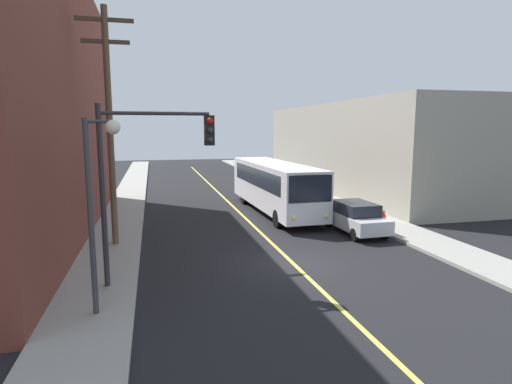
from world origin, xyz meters
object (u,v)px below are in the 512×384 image
parked_car_green (280,184)px  utility_pole_near (109,117)px  traffic_signal_left_corner (150,161)px  fire_hydrant (382,216)px  parked_car_silver (355,217)px  city_bus (274,185)px  parked_car_red (301,194)px  street_lamp_left (98,188)px

parked_car_green → utility_pole_near: (-12.00, -13.40, 5.01)m
traffic_signal_left_corner → fire_hydrant: traffic_signal_left_corner is taller
parked_car_green → fire_hydrant: bearing=-81.2°
utility_pole_near → fire_hydrant: (13.97, 0.67, -5.27)m
parked_car_green → traffic_signal_left_corner: (-10.30, -18.84, 3.46)m
parked_car_silver → parked_car_green: bearing=89.4°
city_bus → utility_pole_near: (-9.32, -6.08, 4.04)m
parked_car_red → fire_hydrant: bearing=-72.2°
street_lamp_left → fire_hydrant: 16.29m
parked_car_green → city_bus: bearing=-110.1°
city_bus → parked_car_silver: bearing=-68.1°
parked_car_silver → street_lamp_left: 14.01m
parked_car_green → parked_car_red: bearing=-92.8°
parked_car_silver → fire_hydrant: (2.11, 0.90, -0.26)m
parked_car_silver → parked_car_red: size_ratio=1.01×
fire_hydrant → utility_pole_near: bearing=-177.2°
parked_car_silver → parked_car_red: 7.88m
utility_pole_near → parked_car_green: bearing=48.2°
traffic_signal_left_corner → street_lamp_left: 2.63m
utility_pole_near → traffic_signal_left_corner: bearing=-72.6°
city_bus → utility_pole_near: bearing=-146.9°
fire_hydrant → parked_car_red: bearing=107.8°
city_bus → street_lamp_left: 16.49m
street_lamp_left → city_bus: bearing=56.5°
parked_car_silver → utility_pole_near: (-11.86, 0.23, 5.01)m
parked_car_silver → fire_hydrant: size_ratio=5.28×
traffic_signal_left_corner → street_lamp_left: bearing=-123.5°
parked_car_silver → traffic_signal_left_corner: traffic_signal_left_corner is taller
parked_car_silver → utility_pole_near: utility_pole_near is taller
utility_pole_near → street_lamp_left: 7.88m
traffic_signal_left_corner → parked_car_red: bearing=52.6°
parked_car_red → street_lamp_left: 19.26m
utility_pole_near → fire_hydrant: utility_pole_near is taller
traffic_signal_left_corner → fire_hydrant: size_ratio=7.14×
city_bus → parked_car_silver: 6.87m
parked_car_green → utility_pole_near: bearing=-131.8°
parked_car_silver → fire_hydrant: 2.31m
street_lamp_left → fire_hydrant: size_ratio=6.55×
parked_car_red → parked_car_silver: bearing=-89.0°
traffic_signal_left_corner → fire_hydrant: bearing=26.5°
traffic_signal_left_corner → fire_hydrant: (12.26, 6.12, -3.72)m
city_bus → utility_pole_near: utility_pole_near is taller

